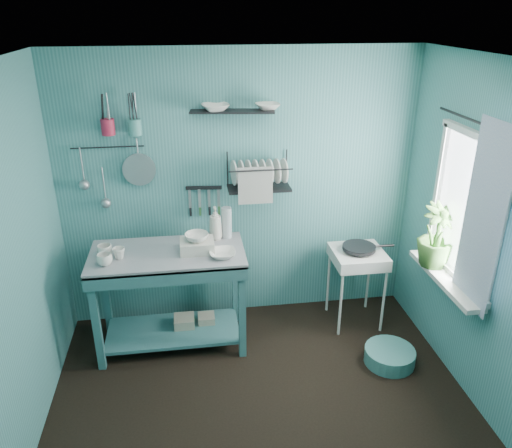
{
  "coord_description": "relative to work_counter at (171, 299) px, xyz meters",
  "views": [
    {
      "loc": [
        -0.47,
        -2.74,
        2.79
      ],
      "look_at": [
        0.05,
        0.85,
        1.2
      ],
      "focal_mm": 35.0,
      "sensor_mm": 36.0,
      "label": 1
    }
  ],
  "objects": [
    {
      "name": "floor",
      "position": [
        0.67,
        -1.04,
        -0.45
      ],
      "size": [
        3.2,
        3.2,
        0.0
      ],
      "primitive_type": "plane",
      "color": "black",
      "rests_on": "ground"
    },
    {
      "name": "ceiling",
      "position": [
        0.67,
        -1.04,
        2.05
      ],
      "size": [
        3.2,
        3.2,
        0.0
      ],
      "primitive_type": "plane",
      "rotation": [
        3.14,
        0.0,
        0.0
      ],
      "color": "silver",
      "rests_on": "ground"
    },
    {
      "name": "wall_back",
      "position": [
        0.67,
        0.46,
        0.8
      ],
      "size": [
        3.2,
        0.0,
        3.2
      ],
      "primitive_type": "plane",
      "rotation": [
        1.57,
        0.0,
        0.0
      ],
      "color": "#3B797A",
      "rests_on": "ground"
    },
    {
      "name": "wall_left",
      "position": [
        -0.93,
        -1.04,
        0.8
      ],
      "size": [
        0.0,
        3.0,
        3.0
      ],
      "primitive_type": "plane",
      "rotation": [
        1.57,
        0.0,
        1.57
      ],
      "color": "#3B797A",
      "rests_on": "ground"
    },
    {
      "name": "wall_right",
      "position": [
        2.27,
        -1.04,
        0.8
      ],
      "size": [
        0.0,
        3.0,
        3.0
      ],
      "primitive_type": "plane",
      "rotation": [
        1.57,
        0.0,
        -1.57
      ],
      "color": "#3B797A",
      "rests_on": "ground"
    },
    {
      "name": "work_counter",
      "position": [
        0.0,
        0.0,
        0.0
      ],
      "size": [
        1.31,
        0.7,
        0.91
      ],
      "primitive_type": "cube",
      "rotation": [
        0.0,
        0.0,
        -0.05
      ],
      "color": "#326669",
      "rests_on": "floor"
    },
    {
      "name": "mug_left",
      "position": [
        -0.48,
        -0.16,
        0.5
      ],
      "size": [
        0.12,
        0.12,
        0.1
      ],
      "primitive_type": "imported",
      "color": "silver",
      "rests_on": "work_counter"
    },
    {
      "name": "mug_mid",
      "position": [
        -0.38,
        -0.06,
        0.5
      ],
      "size": [
        0.14,
        0.14,
        0.09
      ],
      "primitive_type": "imported",
      "rotation": [
        0.0,
        0.0,
        0.52
      ],
      "color": "silver",
      "rests_on": "work_counter"
    },
    {
      "name": "mug_right",
      "position": [
        -0.5,
        0.0,
        0.5
      ],
      "size": [
        0.17,
        0.17,
        0.1
      ],
      "primitive_type": "imported",
      "rotation": [
        0.0,
        0.0,
        1.05
      ],
      "color": "silver",
      "rests_on": "work_counter"
    },
    {
      "name": "wash_tub",
      "position": [
        0.25,
        -0.02,
        0.5
      ],
      "size": [
        0.28,
        0.22,
        0.1
      ],
      "primitive_type": "cube",
      "color": "beige",
      "rests_on": "work_counter"
    },
    {
      "name": "tub_bowl",
      "position": [
        0.25,
        -0.02,
        0.58
      ],
      "size": [
        0.2,
        0.19,
        0.06
      ],
      "primitive_type": "imported",
      "color": "silver",
      "rests_on": "wash_tub"
    },
    {
      "name": "soap_bottle",
      "position": [
        0.42,
        0.2,
        0.6
      ],
      "size": [
        0.11,
        0.12,
        0.3
      ],
      "primitive_type": "imported",
      "color": "beige",
      "rests_on": "work_counter"
    },
    {
      "name": "water_bottle",
      "position": [
        0.52,
        0.22,
        0.59
      ],
      "size": [
        0.09,
        0.09,
        0.28
      ],
      "primitive_type": "cylinder",
      "color": "#9FADB2",
      "rests_on": "work_counter"
    },
    {
      "name": "counter_bowl",
      "position": [
        0.45,
        -0.15,
        0.48
      ],
      "size": [
        0.22,
        0.22,
        0.05
      ],
      "primitive_type": "imported",
      "color": "silver",
      "rests_on": "work_counter"
    },
    {
      "name": "hotplate_stand",
      "position": [
        1.71,
        0.1,
        -0.08
      ],
      "size": [
        0.49,
        0.49,
        0.74
      ],
      "primitive_type": "cube",
      "rotation": [
        0.0,
        0.0,
        -0.05
      ],
      "color": "silver",
      "rests_on": "floor"
    },
    {
      "name": "frying_pan",
      "position": [
        1.71,
        0.1,
        0.33
      ],
      "size": [
        0.3,
        0.3,
        0.03
      ],
      "primitive_type": "cylinder",
      "color": "black",
      "rests_on": "hotplate_stand"
    },
    {
      "name": "knife_strip",
      "position": [
        0.34,
        0.43,
        0.85
      ],
      "size": [
        0.32,
        0.05,
        0.03
      ],
      "primitive_type": "cube",
      "rotation": [
        0.0,
        0.0,
        -0.1
      ],
      "color": "black",
      "rests_on": "wall_back"
    },
    {
      "name": "dish_rack",
      "position": [
        0.82,
        0.33,
        1.01
      ],
      "size": [
        0.56,
        0.26,
        0.32
      ],
      "primitive_type": "cube",
      "rotation": [
        0.0,
        0.0,
        0.03
      ],
      "color": "black",
      "rests_on": "wall_back"
    },
    {
      "name": "upper_shelf",
      "position": [
        0.6,
        0.36,
        1.53
      ],
      "size": [
        0.72,
        0.28,
        0.02
      ],
      "primitive_type": "cube",
      "rotation": [
        0.0,
        0.0,
        -0.14
      ],
      "color": "black",
      "rests_on": "wall_back"
    },
    {
      "name": "shelf_bowl_left",
      "position": [
        0.46,
        0.36,
        1.65
      ],
      "size": [
        0.25,
        0.25,
        0.06
      ],
      "primitive_type": "imported",
      "rotation": [
        0.0,
        0.0,
        0.12
      ],
      "color": "silver",
      "rests_on": "upper_shelf"
    },
    {
      "name": "shelf_bowl_right",
      "position": [
        0.9,
        0.36,
        1.63
      ],
      "size": [
        0.23,
        0.23,
        0.05
      ],
      "primitive_type": "imported",
      "rotation": [
        0.0,
        0.0,
        0.12
      ],
      "color": "silver",
      "rests_on": "upper_shelf"
    },
    {
      "name": "utensil_cup_magenta",
      "position": [
        -0.41,
        0.38,
        1.43
      ],
      "size": [
        0.11,
        0.11,
        0.13
      ],
      "primitive_type": "cylinder",
      "color": "#AC1F3B",
      "rests_on": "wall_back"
    },
    {
      "name": "utensil_cup_teal",
      "position": [
        -0.2,
        0.38,
        1.42
      ],
      "size": [
        0.11,
        0.11,
        0.13
      ],
      "primitive_type": "cylinder",
      "color": "teal",
      "rests_on": "wall_back"
    },
    {
      "name": "colander",
      "position": [
        -0.2,
        0.41,
        1.05
      ],
      "size": [
        0.28,
        0.03,
        0.28
      ],
      "primitive_type": "cylinder",
      "rotation": [
        1.54,
        0.0,
        0.0
      ],
      "color": "#A5A8AD",
      "rests_on": "wall_back"
    },
    {
      "name": "ladle_outer",
      "position": [
        -0.67,
        0.42,
        1.11
      ],
      "size": [
        0.01,
        0.01,
        0.3
      ],
      "primitive_type": "cylinder",
      "color": "#A5A8AD",
      "rests_on": "wall_back"
    },
    {
      "name": "ladle_inner",
      "position": [
        -0.51,
        0.42,
        0.93
      ],
      "size": [
        0.01,
        0.01,
        0.3
      ],
      "primitive_type": "cylinder",
      "color": "#A5A8AD",
      "rests_on": "wall_back"
    },
    {
      "name": "hook_rail",
      "position": [
        -0.44,
        0.43,
        1.25
      ],
      "size": [
        0.6,
        0.01,
        0.01
      ],
      "primitive_type": "cylinder",
      "rotation": [
        0.0,
        1.57,
        0.0
      ],
      "color": "black",
      "rests_on": "wall_back"
    },
    {
      "name": "window_glass",
      "position": [
        2.26,
        -0.59,
        0.95
      ],
      "size": [
        0.0,
        1.1,
        1.1
      ],
      "primitive_type": "plane",
      "rotation": [
        1.57,
        0.0,
        1.57
      ],
      "color": "white",
      "rests_on": "wall_right"
    },
    {
      "name": "windowsill",
      "position": [
        2.17,
        -0.59,
        0.36
      ],
      "size": [
        0.16,
        0.95,
        0.04
      ],
      "primitive_type": "cube",
      "color": "silver",
      "rests_on": "wall_right"
    },
    {
      "name": "curtain",
      "position": [
        2.19,
        -0.89,
        1.0
      ],
      "size": [
        0.0,
        1.35,
        1.35
      ],
      "primitive_type": "plane",
      "rotation": [
        1.57,
        0.0,
        1.57
      ],
      "color": "silver",
      "rests_on": "wall_right"
    },
    {
      "name": "curtain_rod",
      "position": [
        2.21,
        -0.59,
        1.6
      ],
      "size": [
        0.02,
        1.05,
        0.02
      ],
      "primitive_type": "cylinder",
      "rotation": [
        1.57,
        0.0,
        0.0
      ],
      "color": "black",
      "rests_on": "wall_right"
    },
    {
      "name": "potted_plant",
      "position": [
        2.16,
        -0.39,
        0.64
      ],
      "size": [
        0.37,
        0.37,
        0.53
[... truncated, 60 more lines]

